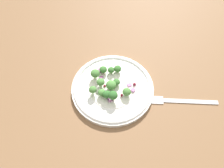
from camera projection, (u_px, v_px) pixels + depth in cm
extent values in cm
cube|color=brown|center=(109.00, 94.00, 68.43)|extent=(180.00, 180.00, 2.00)
cylinder|color=white|center=(112.00, 88.00, 67.71)|extent=(23.05, 23.05, 1.20)
torus|color=white|center=(112.00, 87.00, 67.21)|extent=(22.20, 22.20, 1.00)
cylinder|color=white|center=(112.00, 87.00, 67.12)|extent=(13.37, 13.37, 0.20)
cylinder|color=#9EC684|center=(113.00, 97.00, 64.02)|extent=(0.97, 0.97, 0.97)
ellipsoid|color=#2D6028|center=(113.00, 95.00, 63.04)|extent=(2.59, 2.59, 1.94)
cylinder|color=#ADD18E|center=(97.00, 75.00, 68.16)|extent=(0.97, 0.97, 0.97)
ellipsoid|color=#477A38|center=(96.00, 72.00, 67.19)|extent=(2.58, 2.58, 1.94)
cylinder|color=#8EB77A|center=(93.00, 91.00, 65.19)|extent=(0.79, 0.79, 0.79)
ellipsoid|color=#477A38|center=(93.00, 90.00, 64.39)|extent=(2.11, 2.11, 1.58)
cylinder|color=#ADD18E|center=(111.00, 87.00, 66.47)|extent=(1.06, 1.06, 1.06)
ellipsoid|color=#4C843D|center=(111.00, 85.00, 65.40)|extent=(2.83, 2.83, 2.12)
cylinder|color=#8EB77A|center=(107.00, 96.00, 64.50)|extent=(0.85, 0.85, 0.85)
ellipsoid|color=#2D6028|center=(107.00, 94.00, 63.63)|extent=(2.28, 2.28, 1.71)
cylinder|color=#8EB77A|center=(115.00, 83.00, 67.46)|extent=(0.76, 0.76, 0.76)
ellipsoid|color=#386B2D|center=(115.00, 81.00, 66.70)|extent=(2.01, 2.01, 1.51)
cylinder|color=#9EC684|center=(111.00, 72.00, 69.31)|extent=(0.72, 0.72, 0.72)
ellipsoid|color=#386B2D|center=(111.00, 70.00, 68.57)|extent=(1.93, 1.93, 1.45)
cylinder|color=#9EC684|center=(101.00, 84.00, 66.70)|extent=(0.83, 0.83, 0.83)
ellipsoid|color=#4C843D|center=(101.00, 82.00, 65.86)|extent=(2.22, 2.22, 1.66)
cylinder|color=#ADD18E|center=(118.00, 71.00, 69.54)|extent=(0.81, 0.81, 0.81)
ellipsoid|color=#386B2D|center=(118.00, 69.00, 68.72)|extent=(2.15, 2.15, 1.61)
cylinder|color=#8EB77A|center=(103.00, 72.00, 69.44)|extent=(0.82, 0.82, 0.82)
ellipsoid|color=#386B2D|center=(103.00, 70.00, 68.62)|extent=(2.18, 2.18, 1.63)
cylinder|color=#9EC684|center=(102.00, 94.00, 65.30)|extent=(0.80, 0.80, 0.80)
ellipsoid|color=#4C843D|center=(102.00, 92.00, 64.49)|extent=(2.13, 2.13, 1.60)
cylinder|color=#9EC684|center=(127.00, 94.00, 65.33)|extent=(0.87, 0.87, 0.87)
ellipsoid|color=#477A38|center=(127.00, 92.00, 64.45)|extent=(2.31, 2.31, 1.74)
sphere|color=maroon|center=(99.00, 82.00, 67.34)|extent=(0.95, 0.95, 0.95)
sphere|color=maroon|center=(104.00, 72.00, 68.78)|extent=(0.70, 0.70, 0.70)
sphere|color=maroon|center=(135.00, 84.00, 67.07)|extent=(0.91, 0.91, 0.91)
sphere|color=maroon|center=(122.00, 95.00, 64.92)|extent=(0.76, 0.76, 0.76)
sphere|color=maroon|center=(104.00, 86.00, 66.85)|extent=(0.72, 0.72, 0.72)
cube|color=#934C84|center=(101.00, 78.00, 68.39)|extent=(1.08, 1.15, 0.58)
cube|color=#A35B93|center=(105.00, 91.00, 66.19)|extent=(1.43, 1.33, 0.33)
cube|color=#A35B93|center=(133.00, 90.00, 66.18)|extent=(1.30, 1.30, 0.57)
cube|color=#A35B93|center=(101.00, 70.00, 69.81)|extent=(1.60, 1.58, 0.49)
cube|color=#A35B93|center=(129.00, 85.00, 67.20)|extent=(1.36, 1.47, 0.32)
cube|color=#A35B93|center=(110.00, 100.00, 64.63)|extent=(1.71, 1.77, 0.38)
cube|color=silver|center=(191.00, 101.00, 65.82)|extent=(11.33, 11.58, 0.50)
cube|color=silver|center=(157.00, 100.00, 66.06)|extent=(4.23, 4.25, 0.50)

